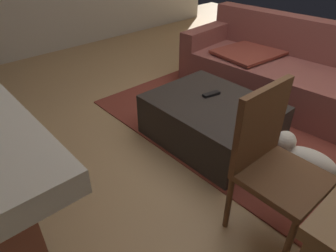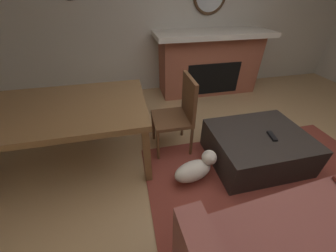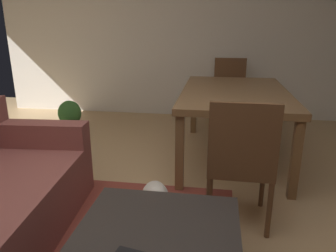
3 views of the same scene
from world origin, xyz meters
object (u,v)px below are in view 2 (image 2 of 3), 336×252
fireplace (209,63)px  dining_table (61,113)px  ottoman_coffee_table (256,147)px  small_dog (196,169)px  dining_chair_west (179,111)px  tv_remote (272,136)px

fireplace → dining_table: (2.23, 1.51, 0.11)m
fireplace → dining_table: 2.70m
ottoman_coffee_table → small_dog: size_ratio=2.13×
dining_table → dining_chair_west: dining_chair_west is taller
small_dog → dining_table: bearing=-24.8°
tv_remote → dining_chair_west: (0.90, -0.52, 0.12)m
dining_table → fireplace: bearing=-145.9°
ottoman_coffee_table → small_dog: 0.80m
tv_remote → dining_table: dining_table is taller
dining_table → dining_chair_west: bearing=179.9°
dining_table → small_dog: (-1.27, 0.59, -0.49)m
dining_table → small_dog: size_ratio=3.51×
fireplace → tv_remote: 2.04m
dining_chair_west → small_dog: size_ratio=1.91×
ottoman_coffee_table → dining_table: (2.06, -0.45, 0.48)m
dining_table → dining_chair_west: size_ratio=1.83×
tv_remote → ottoman_coffee_table: bearing=-29.0°
ottoman_coffee_table → dining_chair_west: (0.81, -0.45, 0.33)m
tv_remote → dining_chair_west: size_ratio=0.17×
tv_remote → small_dog: size_ratio=0.33×
tv_remote → small_dog: tv_remote is taller
small_dog → tv_remote: bearing=-175.4°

